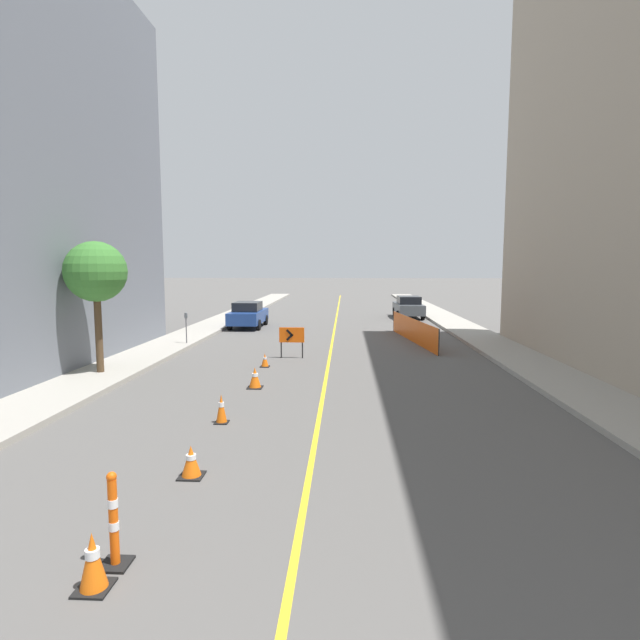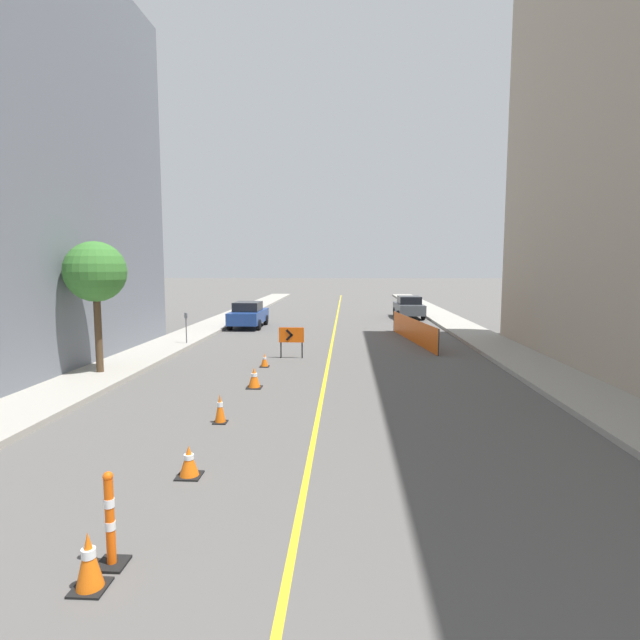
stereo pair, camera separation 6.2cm
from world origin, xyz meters
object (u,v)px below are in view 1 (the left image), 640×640
traffic_cone_second (93,561)px  street_tree_left_near (96,273)px  arrow_barricade_primary (292,336)px  parked_car_curb_mid (408,307)px  parking_meter_near_curb (186,321)px  parked_car_curb_near (248,315)px  traffic_cone_farthest (265,360)px  traffic_cone_fourth (221,409)px  traffic_cone_third (191,461)px  traffic_cone_fifth (255,378)px  delineator_post_front (114,525)px

traffic_cone_second → street_tree_left_near: street_tree_left_near is taller
arrow_barricade_primary → parked_car_curb_mid: 17.53m
parking_meter_near_curb → traffic_cone_second: bearing=-75.5°
parked_car_curb_near → parked_car_curb_mid: (10.55, 6.19, 0.00)m
traffic_cone_farthest → parking_meter_near_curb: size_ratio=0.36×
traffic_cone_second → traffic_cone_fourth: size_ratio=0.98×
parking_meter_near_curb → arrow_barricade_primary: bearing=-27.0°
traffic_cone_third → traffic_cone_farthest: traffic_cone_third is taller
traffic_cone_third → traffic_cone_fifth: bearing=90.3°
traffic_cone_fourth → delineator_post_front: (0.08, -5.80, 0.19)m
traffic_cone_fifth → street_tree_left_near: bearing=166.9°
parking_meter_near_curb → traffic_cone_third: bearing=-71.9°
traffic_cone_third → traffic_cone_fifth: size_ratio=0.90×
traffic_cone_farthest → arrow_barricade_primary: 2.12m
traffic_cone_farthest → parked_car_curb_near: (-2.94, 11.82, 0.54)m
parked_car_curb_mid → street_tree_left_near: bearing=-124.4°
parked_car_curb_near → parking_meter_near_curb: parking_meter_near_curb is taller
delineator_post_front → street_tree_left_near: 12.32m
traffic_cone_fifth → parking_meter_near_curb: bearing=121.0°
traffic_cone_second → traffic_cone_farthest: (-0.06, 13.00, -0.09)m
street_tree_left_near → traffic_cone_second: bearing=-63.8°
parked_car_curb_near → parked_car_curb_mid: same height
traffic_cone_second → parked_car_curb_mid: size_ratio=0.16×
traffic_cone_third → parked_car_curb_near: size_ratio=0.14×
parking_meter_near_curb → traffic_cone_farthest: bearing=-45.5°
street_tree_left_near → traffic_cone_fifth: bearing=-13.1°
arrow_barricade_primary → parked_car_curb_near: size_ratio=0.30×
traffic_cone_farthest → parked_car_curb_mid: parked_car_curb_mid is taller
parked_car_curb_mid → traffic_cone_third: bearing=-106.1°
traffic_cone_second → traffic_cone_third: (0.18, 3.18, -0.06)m
arrow_barricade_primary → parking_meter_near_curb: (-5.28, 2.69, 0.29)m
traffic_cone_fifth → traffic_cone_farthest: traffic_cone_fifth is taller
traffic_cone_second → delineator_post_front: bearing=85.3°
street_tree_left_near → arrow_barricade_primary: bearing=31.2°
traffic_cone_fifth → traffic_cone_third: bearing=-89.7°
traffic_cone_second → parked_car_curb_near: parked_car_curb_near is taller
arrow_barricade_primary → street_tree_left_near: bearing=-149.6°
traffic_cone_fifth → parked_car_curb_near: size_ratio=0.15×
traffic_cone_third → traffic_cone_farthest: bearing=91.4°
traffic_cone_second → parked_car_curb_near: 25.01m
delineator_post_front → arrow_barricade_primary: bearing=87.1°
delineator_post_front → street_tree_left_near: size_ratio=0.28×
traffic_cone_fourth → parked_car_curb_near: 18.79m
delineator_post_front → arrow_barricade_primary: arrow_barricade_primary is taller
traffic_cone_fourth → arrow_barricade_primary: bearing=84.7°
traffic_cone_farthest → parked_car_curb_near: parked_car_curb_near is taller
delineator_post_front → parked_car_curb_mid: 31.45m
parked_car_curb_near → parking_meter_near_curb: size_ratio=2.95×
parked_car_curb_near → traffic_cone_second: bearing=-82.6°
traffic_cone_second → arrow_barricade_primary: 14.87m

